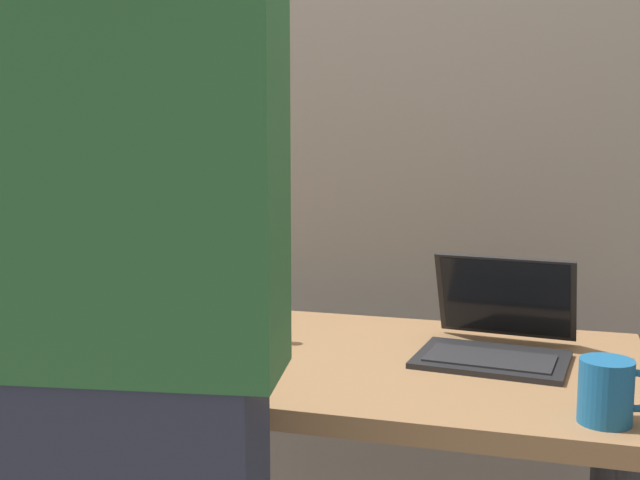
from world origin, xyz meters
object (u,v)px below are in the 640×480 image
at_px(beer_bottle_amber, 190,278).
at_px(beer_bottle_brown, 174,295).
at_px(laptop, 497,334).
at_px(person_figure, 136,357).
at_px(coffee_mug, 608,391).
at_px(beer_bottle_dark, 222,295).

xyz_separation_m(beer_bottle_amber, beer_bottle_brown, (0.01, -0.10, -0.02)).
bearing_deg(beer_bottle_brown, beer_bottle_amber, 93.79).
height_order(laptop, beer_bottle_brown, beer_bottle_brown).
distance_m(laptop, beer_bottle_brown, 0.74).
bearing_deg(beer_bottle_brown, laptop, 6.17).
bearing_deg(beer_bottle_amber, laptop, -1.57).
bearing_deg(laptop, person_figure, -127.56).
distance_m(beer_bottle_amber, beer_bottle_brown, 0.10).
height_order(beer_bottle_brown, person_figure, person_figure).
distance_m(beer_bottle_brown, coffee_mug, 0.97).
height_order(beer_bottle_amber, beer_bottle_brown, beer_bottle_amber).
xyz_separation_m(beer_bottle_amber, person_figure, (0.23, -0.68, 0.02)).
relative_size(beer_bottle_amber, beer_bottle_dark, 1.11).
xyz_separation_m(person_figure, coffee_mug, (0.71, 0.30, -0.09)).
xyz_separation_m(beer_bottle_amber, coffee_mug, (0.94, -0.38, -0.07)).
relative_size(laptop, beer_bottle_brown, 1.24).
xyz_separation_m(laptop, beer_bottle_amber, (-0.74, 0.02, 0.08)).
bearing_deg(laptop, beer_bottle_brown, -173.83).
relative_size(beer_bottle_brown, beer_bottle_dark, 0.99).
distance_m(laptop, beer_bottle_amber, 0.74).
xyz_separation_m(laptop, person_figure, (-0.51, -0.66, 0.09)).
bearing_deg(coffee_mug, beer_bottle_dark, 159.88).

